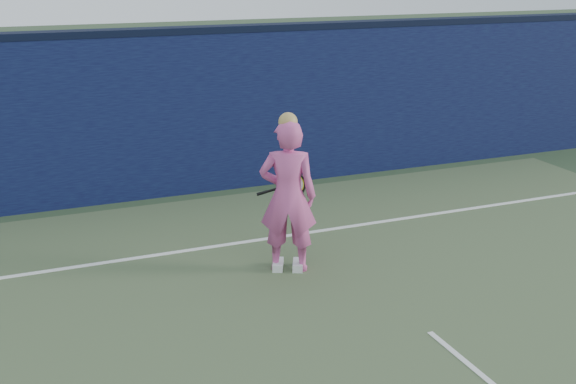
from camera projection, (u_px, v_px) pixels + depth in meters
name	position (u px, v px, depth m)	size (l,w,h in m)	color
backstop_wall	(248.00, 110.00, 11.69)	(24.00, 0.40, 2.50)	black
wall_cap	(247.00, 28.00, 11.29)	(24.00, 0.42, 0.10)	black
player	(288.00, 196.00, 8.44)	(0.80, 0.68, 1.92)	#D5539A
racket	(291.00, 186.00, 8.87)	(0.60, 0.23, 0.33)	black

